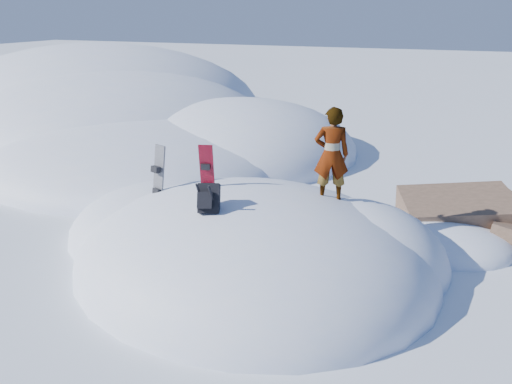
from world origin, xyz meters
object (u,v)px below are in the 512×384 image
at_px(snowboard_red, 207,179).
at_px(backpack, 208,199).
at_px(person, 331,155).
at_px(snowboard_dark, 158,183).

xyz_separation_m(snowboard_red, backpack, (0.55, -1.02, 0.04)).
relative_size(backpack, person, 0.34).
distance_m(snowboard_red, person, 2.40).
relative_size(snowboard_red, backpack, 2.37).
height_order(snowboard_dark, backpack, snowboard_dark).
bearing_deg(snowboard_dark, backpack, -12.70).
height_order(snowboard_dark, person, person).
height_order(snowboard_red, person, person).
bearing_deg(backpack, snowboard_dark, 127.16).
bearing_deg(backpack, snowboard_red, 98.42).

